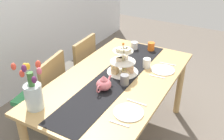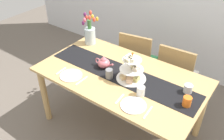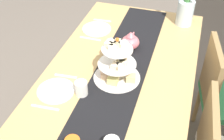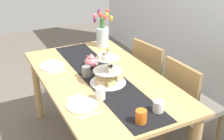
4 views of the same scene
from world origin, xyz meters
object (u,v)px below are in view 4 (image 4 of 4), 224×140
chair_left (154,78)px  knife_left (57,73)px  chair_right (189,103)px  tulip_vase (102,33)px  dinner_plate_left (52,66)px  dinner_plate_right (82,105)px  fork_left (48,61)px  knife_right (89,115)px  tiered_cake_stand (108,73)px  cream_jug (158,106)px  mug_white_text (100,94)px  dining_table (102,87)px  mug_orange (141,117)px  mug_grey (86,72)px  teapot (91,61)px  fork_right (75,96)px

chair_left → knife_left: chair_left is taller
chair_right → knife_left: (-0.60, -1.03, 0.27)m
tulip_vase → dinner_plate_left: size_ratio=1.74×
tulip_vase → dinner_plate_right: bearing=-32.1°
fork_left → knife_right: 1.04m
tiered_cake_stand → knife_right: size_ratio=1.79×
cream_jug → mug_white_text: mug_white_text is taller
tulip_vase → dinner_plate_right: (1.04, -0.65, -0.14)m
tulip_vase → tiered_cake_stand: bearing=-22.1°
tiered_cake_stand → mug_white_text: bearing=-38.3°
dining_table → dinner_plate_left: size_ratio=7.49×
cream_jug → mug_orange: 0.19m
knife_right → mug_grey: bearing=159.8°
cream_jug → mug_grey: (-0.73, -0.25, 0.01)m
teapot → fork_right: size_ratio=1.59×
cream_jug → mug_white_text: bearing=-138.9°
teapot → mug_orange: 0.95m
teapot → dinner_plate_right: teapot is taller
fork_left → dinner_plate_right: (0.90, 0.00, 0.00)m
fork_right → mug_orange: (0.52, 0.27, 0.04)m
dining_table → mug_white_text: (0.33, -0.16, 0.15)m
dinner_plate_left → teapot: bearing=61.4°
chair_left → chair_right: size_ratio=1.00×
fork_right → dinner_plate_left: bearing=180.0°
knife_left → tiered_cake_stand: bearing=40.3°
teapot → fork_left: size_ratio=1.59×
mug_grey → mug_white_text: bearing=-6.6°
knife_right → fork_left: bearing=180.0°
teapot → cream_jug: size_ratio=2.80×
teapot → dinner_plate_right: bearing=-29.2°
teapot → mug_white_text: (0.55, -0.16, -0.01)m
dining_table → dinner_plate_left: bearing=-141.0°
cream_jug → knife_left: cream_jug is taller
cream_jug → knife_left: 1.02m
teapot → fork_right: bearing=-36.7°
cream_jug → dinner_plate_right: cream_jug is taller
chair_right → knife_left: size_ratio=5.35×
mug_grey → mug_orange: size_ratio=1.00×
fork_left → knife_left: (0.29, 0.00, 0.00)m
mug_white_text → mug_orange: size_ratio=1.00×
dinner_plate_left → mug_grey: bearing=31.4°
mug_white_text → dining_table: bearing=154.1°
knife_right → mug_orange: size_ratio=1.79×
knife_left → fork_right: size_ratio=1.13×
tiered_cake_stand → mug_orange: (0.60, -0.05, -0.05)m
dinner_plate_right → tiered_cake_stand: bearing=125.2°
tiered_cake_stand → dinner_plate_right: 0.40m
chair_right → dinner_plate_left: size_ratio=3.96×
tulip_vase → knife_right: bearing=-28.8°
mug_orange → chair_right: bearing=116.7°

